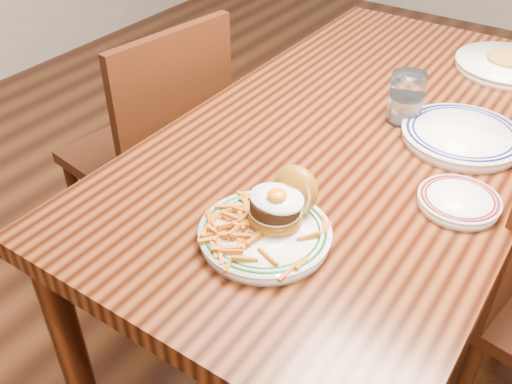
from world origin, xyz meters
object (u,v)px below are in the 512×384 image
Objects in this scene: table at (362,156)px; side_plate at (459,201)px; chair_left at (156,149)px; main_plate at (270,222)px.

table is 8.78× the size of side_plate.
chair_left reaches higher than table.
side_plate is (0.27, 0.30, -0.02)m from main_plate.
side_plate is at bearing 52.79° from main_plate.
chair_left is (-0.67, -0.09, -0.17)m from table.
chair_left is at bearing 155.74° from main_plate.
main_plate is at bearing -86.98° from table.
main_plate is (0.69, -0.39, 0.29)m from chair_left.
side_plate reaches higher than table.
side_plate is at bearing -32.35° from table.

